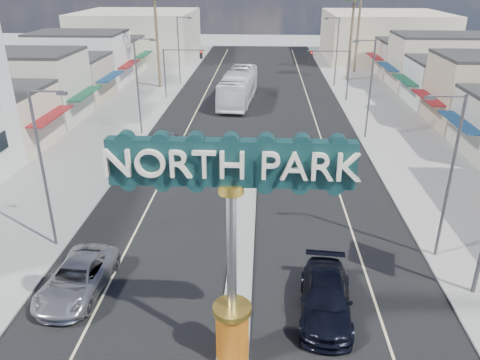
# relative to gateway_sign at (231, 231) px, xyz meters

# --- Properties ---
(ground) EXTENTS (160.00, 160.00, 0.00)m
(ground) POSITION_rel_gateway_sign_xyz_m (0.00, 28.02, -5.93)
(ground) COLOR gray
(ground) RESTS_ON ground
(road) EXTENTS (20.00, 120.00, 0.01)m
(road) POSITION_rel_gateway_sign_xyz_m (0.00, 28.02, -5.92)
(road) COLOR black
(road) RESTS_ON ground
(median_island) EXTENTS (1.30, 30.00, 0.16)m
(median_island) POSITION_rel_gateway_sign_xyz_m (0.00, 12.02, -5.85)
(median_island) COLOR gray
(median_island) RESTS_ON ground
(sidewalk_left) EXTENTS (8.00, 120.00, 0.12)m
(sidewalk_left) POSITION_rel_gateway_sign_xyz_m (-14.00, 28.02, -5.87)
(sidewalk_left) COLOR gray
(sidewalk_left) RESTS_ON ground
(sidewalk_right) EXTENTS (8.00, 120.00, 0.12)m
(sidewalk_right) POSITION_rel_gateway_sign_xyz_m (14.00, 28.02, -5.87)
(sidewalk_right) COLOR gray
(sidewalk_right) RESTS_ON ground
(storefront_row_left) EXTENTS (12.00, 42.00, 6.00)m
(storefront_row_left) POSITION_rel_gateway_sign_xyz_m (-24.00, 41.02, -2.93)
(storefront_row_left) COLOR beige
(storefront_row_left) RESTS_ON ground
(storefront_row_right) EXTENTS (12.00, 42.00, 6.00)m
(storefront_row_right) POSITION_rel_gateway_sign_xyz_m (24.00, 41.02, -2.93)
(storefront_row_right) COLOR #B7B29E
(storefront_row_right) RESTS_ON ground
(backdrop_far_left) EXTENTS (20.00, 20.00, 8.00)m
(backdrop_far_left) POSITION_rel_gateway_sign_xyz_m (-22.00, 73.02, -1.93)
(backdrop_far_left) COLOR #B7B29E
(backdrop_far_left) RESTS_ON ground
(backdrop_far_right) EXTENTS (20.00, 20.00, 8.00)m
(backdrop_far_right) POSITION_rel_gateway_sign_xyz_m (22.00, 73.02, -1.93)
(backdrop_far_right) COLOR beige
(backdrop_far_right) RESTS_ON ground
(gateway_sign) EXTENTS (8.20, 1.50, 9.15)m
(gateway_sign) POSITION_rel_gateway_sign_xyz_m (0.00, 0.00, 0.00)
(gateway_sign) COLOR #D24F10
(gateway_sign) RESTS_ON median_island
(traffic_signal_left) EXTENTS (5.09, 0.45, 6.00)m
(traffic_signal_left) POSITION_rel_gateway_sign_xyz_m (-9.18, 42.02, -1.65)
(traffic_signal_left) COLOR #47474C
(traffic_signal_left) RESTS_ON ground
(traffic_signal_right) EXTENTS (5.09, 0.45, 6.00)m
(traffic_signal_right) POSITION_rel_gateway_sign_xyz_m (9.18, 42.02, -1.65)
(traffic_signal_right) COLOR #47474C
(traffic_signal_right) RESTS_ON ground
(streetlight_l_near) EXTENTS (2.03, 0.22, 9.00)m
(streetlight_l_near) POSITION_rel_gateway_sign_xyz_m (-10.43, 8.02, -0.86)
(streetlight_l_near) COLOR #47474C
(streetlight_l_near) RESTS_ON ground
(streetlight_l_mid) EXTENTS (2.03, 0.22, 9.00)m
(streetlight_l_mid) POSITION_rel_gateway_sign_xyz_m (-10.43, 28.02, -0.86)
(streetlight_l_mid) COLOR #47474C
(streetlight_l_mid) RESTS_ON ground
(streetlight_l_far) EXTENTS (2.03, 0.22, 9.00)m
(streetlight_l_far) POSITION_rel_gateway_sign_xyz_m (-10.43, 50.02, -0.86)
(streetlight_l_far) COLOR #47474C
(streetlight_l_far) RESTS_ON ground
(streetlight_r_near) EXTENTS (2.03, 0.22, 9.00)m
(streetlight_r_near) POSITION_rel_gateway_sign_xyz_m (10.43, 8.02, -0.86)
(streetlight_r_near) COLOR #47474C
(streetlight_r_near) RESTS_ON ground
(streetlight_r_mid) EXTENTS (2.03, 0.22, 9.00)m
(streetlight_r_mid) POSITION_rel_gateway_sign_xyz_m (10.43, 28.02, -0.86)
(streetlight_r_mid) COLOR #47474C
(streetlight_r_mid) RESTS_ON ground
(streetlight_r_far) EXTENTS (2.03, 0.22, 9.00)m
(streetlight_r_far) POSITION_rel_gateway_sign_xyz_m (10.43, 50.02, -0.86)
(streetlight_r_far) COLOR #47474C
(streetlight_r_far) RESTS_ON ground
(palm_right_mid) EXTENTS (2.60, 2.60, 12.10)m
(palm_right_mid) POSITION_rel_gateway_sign_xyz_m (13.00, 54.02, 4.67)
(palm_right_mid) COLOR brown
(palm_right_mid) RESTS_ON ground
(suv_left) EXTENTS (2.92, 5.73, 1.55)m
(suv_left) POSITION_rel_gateway_sign_xyz_m (-7.76, 3.95, -5.15)
(suv_left) COLOR #A2A2A6
(suv_left) RESTS_ON ground
(suv_right) EXTENTS (2.78, 5.79, 1.63)m
(suv_right) POSITION_rel_gateway_sign_xyz_m (4.02, 3.02, -5.11)
(suv_right) COLOR black
(suv_right) RESTS_ON ground
(car_parked_left) EXTENTS (2.38, 4.71, 1.54)m
(car_parked_left) POSITION_rel_gateway_sign_xyz_m (-7.15, 23.64, -5.16)
(car_parked_left) COLOR slate
(car_parked_left) RESTS_ON ground
(car_parked_right) EXTENTS (2.24, 4.84, 1.54)m
(car_parked_right) POSITION_rel_gateway_sign_xyz_m (5.50, 20.76, -5.16)
(car_parked_right) COLOR white
(car_parked_right) RESTS_ON ground
(city_bus) EXTENTS (4.24, 13.48, 3.69)m
(city_bus) POSITION_rel_gateway_sign_xyz_m (-2.00, 40.86, -4.08)
(city_bus) COLOR white
(city_bus) RESTS_ON ground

